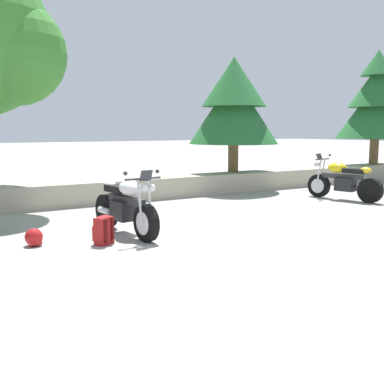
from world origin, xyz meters
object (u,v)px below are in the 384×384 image
motorcycle_white_centre (126,207)px  rider_backpack (104,229)px  pine_tree_mid_left (234,103)px  rider_helmet (34,237)px  motorcycle_yellow_far_right (343,181)px  pine_tree_mid_right (376,102)px

motorcycle_white_centre → rider_backpack: size_ratio=4.40×
motorcycle_white_centre → pine_tree_mid_left: size_ratio=0.61×
pine_tree_mid_left → motorcycle_white_centre: bearing=-143.6°
rider_helmet → motorcycle_yellow_far_right: bearing=5.3°
motorcycle_yellow_far_right → rider_backpack: (-7.03, -1.22, -0.24)m
rider_backpack → pine_tree_mid_left: bearing=36.8°
rider_backpack → pine_tree_mid_right: 12.80m
pine_tree_mid_right → motorcycle_white_centre: bearing=-162.8°
motorcycle_white_centre → pine_tree_mid_left: bearing=36.4°
rider_helmet → pine_tree_mid_left: 8.18m
pine_tree_mid_left → pine_tree_mid_right: bearing=-3.3°
rider_backpack → motorcycle_yellow_far_right: bearing=9.9°
motorcycle_yellow_far_right → pine_tree_mid_right: bearing=29.6°
pine_tree_mid_right → rider_helmet: bearing=-164.7°
motorcycle_white_centre → rider_helmet: (-1.58, -0.03, -0.35)m
rider_backpack → rider_helmet: bearing=153.9°
motorcycle_yellow_far_right → pine_tree_mid_left: (-1.23, 3.11, 2.12)m
rider_backpack → pine_tree_mid_left: pine_tree_mid_left is taller
pine_tree_mid_left → pine_tree_mid_right: size_ratio=0.83×
pine_tree_mid_right → motorcycle_yellow_far_right: bearing=-150.4°
motorcycle_yellow_far_right → rider_helmet: motorcycle_yellow_far_right is taller
rider_backpack → pine_tree_mid_right: bearing=18.5°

